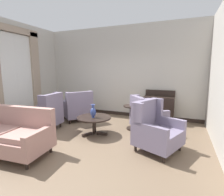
{
  "coord_description": "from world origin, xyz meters",
  "views": [
    {
      "loc": [
        2.16,
        -3.37,
        1.69
      ],
      "look_at": [
        0.39,
        0.94,
        0.92
      ],
      "focal_mm": 27.64,
      "sensor_mm": 36.0,
      "label": 1
    }
  ],
  "objects": [
    {
      "name": "sideboard",
      "position": [
        1.48,
        2.33,
        0.47
      ],
      "size": [
        0.96,
        0.43,
        1.01
      ],
      "color": "black",
      "rests_on": "ground"
    },
    {
      "name": "ground",
      "position": [
        0.0,
        0.0,
        0.0
      ],
      "size": [
        8.17,
        8.17,
        0.0
      ],
      "primitive_type": "plane",
      "color": "brown"
    },
    {
      "name": "wall_back",
      "position": [
        0.0,
        2.62,
        1.61
      ],
      "size": [
        5.99,
        0.08,
        3.22
      ],
      "primitive_type": "cube",
      "color": "#BCB7AD",
      "rests_on": "ground"
    },
    {
      "name": "settee",
      "position": [
        -0.89,
        -1.09,
        0.39
      ],
      "size": [
        1.53,
        0.94,
        0.92
      ],
      "rotation": [
        0.0,
        0.0,
        0.09
      ],
      "color": "tan",
      "rests_on": "ground"
    },
    {
      "name": "coffee_table",
      "position": [
        0.07,
        0.48,
        0.39
      ],
      "size": [
        0.89,
        0.89,
        0.47
      ],
      "color": "black",
      "rests_on": "ground"
    },
    {
      "name": "armchair_foreground_right",
      "position": [
        1.68,
        0.17,
        0.44
      ],
      "size": [
        1.07,
        1.09,
        1.04
      ],
      "rotation": [
        0.0,
        0.0,
        7.46
      ],
      "color": "slate",
      "rests_on": "ground"
    },
    {
      "name": "armchair_back_corner",
      "position": [
        -1.03,
        1.39,
        0.42
      ],
      "size": [
        1.2,
        1.2,
        1.0
      ],
      "rotation": [
        0.0,
        0.0,
        4.03
      ],
      "color": "slate",
      "rests_on": "ground"
    },
    {
      "name": "side_table",
      "position": [
        0.91,
        1.23,
        0.42
      ],
      "size": [
        0.55,
        0.55,
        0.69
      ],
      "color": "black",
      "rests_on": "ground"
    },
    {
      "name": "porcelain_vase",
      "position": [
        0.07,
        0.43,
        0.62
      ],
      "size": [
        0.15,
        0.15,
        0.34
      ],
      "color": "#384C93",
      "rests_on": "coffee_table"
    },
    {
      "name": "armchair_near_sideboard",
      "position": [
        1.3,
        1.15,
        0.43
      ],
      "size": [
        1.11,
        1.09,
        0.99
      ],
      "rotation": [
        0.0,
        0.0,
        2.23
      ],
      "color": "slate",
      "rests_on": "ground"
    },
    {
      "name": "armchair_near_window",
      "position": [
        -1.39,
        0.28,
        0.43
      ],
      "size": [
        0.95,
        0.82,
        1.04
      ],
      "rotation": [
        0.0,
        0.0,
        4.79
      ],
      "color": "slate",
      "rests_on": "ground"
    },
    {
      "name": "window_with_curtains",
      "position": [
        -2.82,
        0.66,
        1.63
      ],
      "size": [
        0.12,
        1.79,
        2.94
      ],
      "color": "silver"
    },
    {
      "name": "wall_right",
      "position": [
        2.92,
        0.79,
        1.61
      ],
      "size": [
        0.08,
        3.67,
        3.22
      ],
      "primitive_type": "cube",
      "color": "#BCB7AD",
      "rests_on": "ground"
    },
    {
      "name": "baseboard_back",
      "position": [
        0.0,
        2.57,
        0.06
      ],
      "size": [
        5.83,
        0.03,
        0.12
      ],
      "primitive_type": "cube",
      "color": "black",
      "rests_on": "ground"
    },
    {
      "name": "wall_left",
      "position": [
        -2.92,
        0.79,
        1.61
      ],
      "size": [
        0.08,
        3.67,
        3.22
      ],
      "primitive_type": "cube",
      "color": "#BCB7AD",
      "rests_on": "ground"
    }
  ]
}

